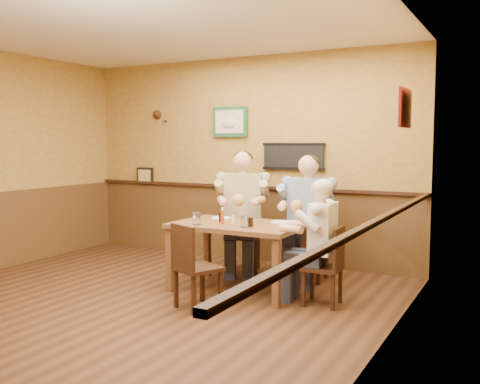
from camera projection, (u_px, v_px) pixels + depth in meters
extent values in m
plane|color=#351D0F|center=(127.00, 305.00, 5.37)|extent=(5.00, 5.00, 0.00)
cube|color=silver|center=(122.00, 20.00, 5.11)|extent=(5.00, 5.00, 0.02)
cube|color=#B78E40|center=(244.00, 159.00, 7.43)|extent=(5.00, 0.02, 2.80)
cube|color=#B78E40|center=(381.00, 173.00, 4.06)|extent=(0.02, 5.00, 2.80)
cube|color=brown|center=(243.00, 223.00, 7.49)|extent=(5.00, 0.02, 1.00)
cube|color=brown|center=(375.00, 289.00, 4.15)|extent=(0.02, 5.00, 1.00)
cube|color=black|center=(293.00, 156.00, 7.03)|extent=(0.88, 0.03, 0.34)
cube|color=#205D2E|center=(230.00, 122.00, 7.44)|extent=(0.54, 0.03, 0.42)
cube|color=black|center=(145.00, 176.00, 8.22)|extent=(0.30, 0.03, 0.26)
cube|color=#631110|center=(405.00, 108.00, 4.95)|extent=(0.03, 0.48, 0.36)
cube|color=brown|center=(238.00, 225.00, 5.86)|extent=(1.40, 0.90, 0.05)
cube|color=brown|center=(170.00, 260.00, 5.86)|extent=(0.07, 0.07, 0.70)
cube|color=brown|center=(276.00, 273.00, 5.25)|extent=(0.07, 0.07, 0.70)
cube|color=brown|center=(207.00, 248.00, 6.54)|extent=(0.07, 0.07, 0.70)
cube|color=brown|center=(305.00, 258.00, 5.94)|extent=(0.07, 0.07, 0.70)
cylinder|color=white|center=(197.00, 219.00, 5.74)|extent=(0.10, 0.10, 0.13)
cylinder|color=white|center=(244.00, 222.00, 5.56)|extent=(0.10, 0.10, 0.12)
cylinder|color=black|center=(250.00, 222.00, 5.62)|extent=(0.10, 0.10, 0.10)
cylinder|color=red|center=(222.00, 216.00, 5.81)|extent=(0.05, 0.05, 0.16)
cylinder|color=white|center=(233.00, 219.00, 5.86)|extent=(0.05, 0.05, 0.09)
cylinder|color=black|center=(221.00, 217.00, 5.96)|extent=(0.04, 0.04, 0.10)
cylinder|color=white|center=(221.00, 218.00, 6.21)|extent=(0.24, 0.24, 0.02)
cylinder|color=white|center=(282.00, 222.00, 5.88)|extent=(0.28, 0.28, 0.02)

